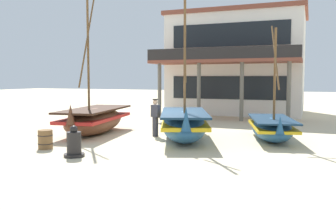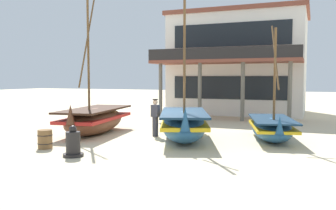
{
  "view_description": "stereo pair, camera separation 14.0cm",
  "coord_description": "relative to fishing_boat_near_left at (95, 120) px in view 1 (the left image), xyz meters",
  "views": [
    {
      "loc": [
        5.94,
        -13.89,
        2.6
      ],
      "look_at": [
        0.0,
        1.0,
        1.4
      ],
      "focal_mm": 38.35,
      "sensor_mm": 36.0,
      "label": 1
    },
    {
      "loc": [
        6.07,
        -13.84,
        2.6
      ],
      "look_at": [
        0.0,
        1.0,
        1.4
      ],
      "focal_mm": 38.35,
      "sensor_mm": 36.0,
      "label": 2
    }
  ],
  "objects": [
    {
      "name": "ground_plane",
      "position": [
        3.42,
        -0.31,
        -0.67
      ],
      "size": [
        120.0,
        120.0,
        0.0
      ],
      "primitive_type": "plane",
      "color": "beige"
    },
    {
      "name": "fishing_boat_near_left",
      "position": [
        0.0,
        0.0,
        0.0
      ],
      "size": [
        2.64,
        5.08,
        6.86
      ],
      "color": "brown",
      "rests_on": "ground"
    },
    {
      "name": "fishing_boat_centre_large",
      "position": [
        4.49,
        -0.17,
        0.01
      ],
      "size": [
        3.37,
        5.05,
        6.38
      ],
      "color": "#23517A",
      "rests_on": "ground"
    },
    {
      "name": "fishing_boat_far_right",
      "position": [
        7.88,
        1.28,
        -0.14
      ],
      "size": [
        2.52,
        4.23,
        4.83
      ],
      "color": "#23517A",
      "rests_on": "ground"
    },
    {
      "name": "fisherman_by_hull",
      "position": [
        2.94,
        0.36,
        0.16
      ],
      "size": [
        0.39,
        0.26,
        1.68
      ],
      "color": "#33333D",
      "rests_on": "ground"
    },
    {
      "name": "capstan_winch",
      "position": [
        2.11,
        -4.44,
        -0.26
      ],
      "size": [
        0.68,
        0.68,
        1.04
      ],
      "color": "black",
      "rests_on": "ground"
    },
    {
      "name": "wooden_barrel",
      "position": [
        0.32,
        -3.74,
        -0.32
      ],
      "size": [
        0.56,
        0.56,
        0.7
      ],
      "color": "brown",
      "rests_on": "ground"
    },
    {
      "name": "harbor_building_main",
      "position": [
        4.14,
        13.11,
        3.05
      ],
      "size": [
        9.81,
        9.46,
        7.43
      ],
      "color": "white",
      "rests_on": "ground"
    }
  ]
}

